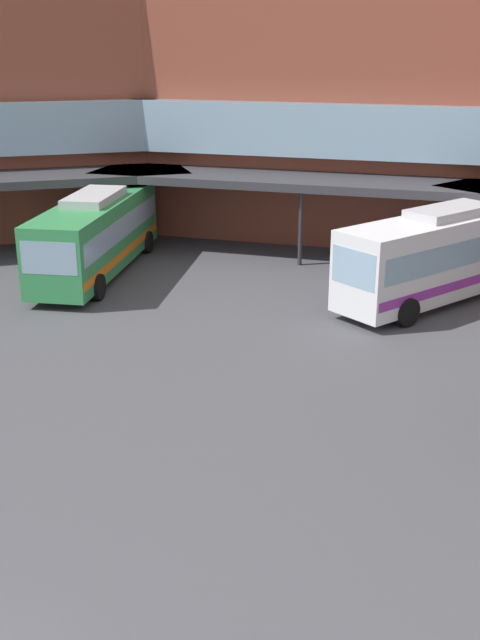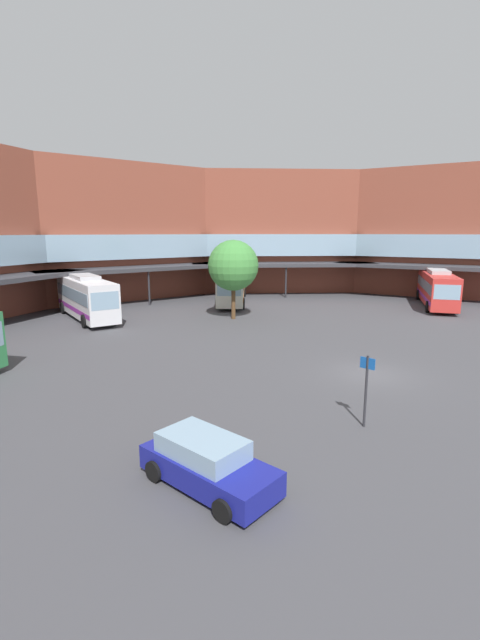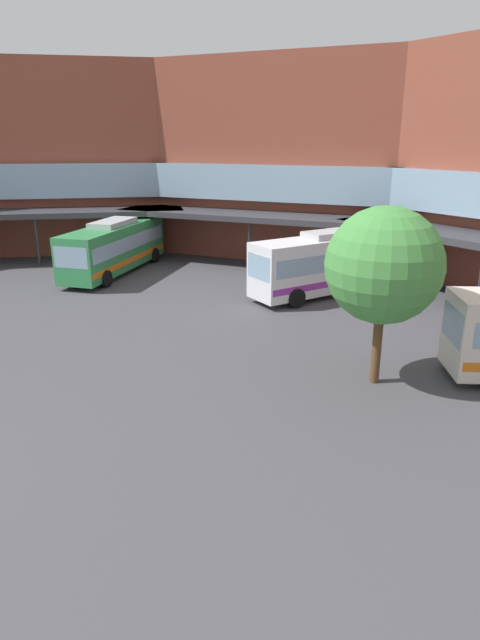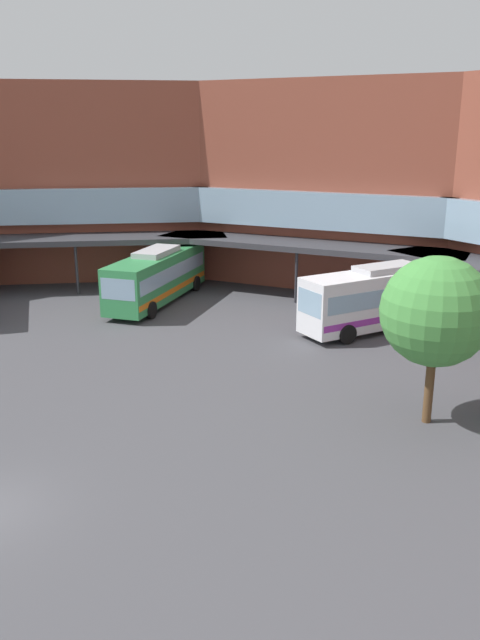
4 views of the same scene
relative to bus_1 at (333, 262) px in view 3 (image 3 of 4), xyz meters
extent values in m
cylinder|color=#2D2D33|center=(8.22, 1.29, -0.10)|extent=(0.20, 0.20, 3.71)
cube|color=brown|center=(-9.34, 7.62, 5.46)|extent=(22.47, 11.87, 14.83)
cube|color=#8CADC6|center=(-9.17, 7.04, 3.98)|extent=(20.46, 11.49, 2.59)
cube|color=#38383D|center=(-7.93, 2.82, 1.75)|extent=(21.90, 9.95, 0.40)
cylinder|color=#2D2D33|center=(-7.47, 1.29, -0.10)|extent=(0.20, 0.20, 3.71)
cube|color=brown|center=(-25.66, -2.90, 5.46)|extent=(18.69, 20.31, 14.83)
cube|color=#8CADC6|center=(-25.20, -3.29, 3.98)|extent=(17.46, 18.83, 2.59)
cube|color=#38383D|center=(-21.87, -6.17, 1.75)|extent=(17.18, 19.00, 0.40)
cylinder|color=#2D2D33|center=(-20.66, -7.21, -0.10)|extent=(0.20, 0.20, 3.71)
cube|color=#8CADC6|center=(9.88, -8.04, 0.32)|extent=(1.43, 1.91, 1.36)
cube|color=white|center=(0.01, 0.01, -0.03)|extent=(5.83, 11.15, 3.16)
cube|color=#8CADC6|center=(0.01, 0.01, 0.35)|extent=(5.66, 10.54, 1.01)
cube|color=purple|center=(0.01, 0.01, -0.91)|extent=(5.78, 10.95, 0.38)
cube|color=#8CADC6|center=(-1.73, -5.12, 0.35)|extent=(2.08, 0.80, 1.39)
cube|color=#B2B2B7|center=(0.01, 0.01, 1.73)|extent=(2.89, 4.28, 0.36)
cylinder|color=black|center=(-0.03, -3.90, -1.40)|extent=(0.64, 1.14, 1.10)
cylinder|color=black|center=(-2.35, -3.12, -1.40)|extent=(0.64, 1.14, 1.10)
cylinder|color=black|center=(2.36, 3.15, -1.40)|extent=(0.64, 1.14, 1.10)
cylinder|color=black|center=(0.04, 3.93, -1.40)|extent=(0.64, 1.14, 1.10)
cube|color=#338C4C|center=(-14.63, -4.89, -0.11)|extent=(6.84, 11.25, 2.99)
cube|color=#8CADC6|center=(-14.63, -4.89, 0.25)|extent=(6.62, 10.66, 0.96)
cube|color=orange|center=(-14.63, -4.89, -0.95)|extent=(6.78, 11.06, 0.36)
cube|color=#8CADC6|center=(-12.41, -9.95, 0.25)|extent=(2.13, 1.02, 1.32)
cube|color=#B2B2B7|center=(-14.63, -4.89, 1.57)|extent=(3.27, 4.40, 0.36)
cylinder|color=black|center=(-11.92, -7.84, -1.40)|extent=(0.72, 1.13, 1.10)
cylinder|color=black|center=(-14.29, -8.88, -1.40)|extent=(0.72, 1.13, 1.10)
cylinder|color=black|center=(-14.97, -0.90, -1.40)|extent=(0.72, 1.13, 1.10)
cylinder|color=black|center=(-17.34, -1.93, -1.40)|extent=(0.72, 1.13, 1.10)
cylinder|color=brown|center=(7.77, -10.20, -0.21)|extent=(0.36, 0.36, 3.48)
sphere|color=#479342|center=(7.77, -10.20, 2.72)|extent=(4.35, 4.35, 4.35)
camera|label=1|loc=(9.75, -30.65, 8.36)|focal=44.15mm
camera|label=2|loc=(-21.58, -33.31, 5.55)|focal=24.34mm
camera|label=3|loc=(15.93, -28.65, 7.18)|focal=30.49mm
camera|label=4|loc=(17.99, -33.19, 9.54)|focal=36.14mm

